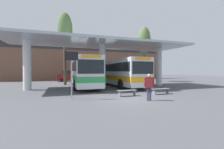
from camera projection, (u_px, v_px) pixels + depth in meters
ground_plane at (132, 99)px, 10.44m from camera, size 100.00×100.00×0.00m
townhouse_backdrop at (83, 57)px, 32.67m from camera, size 40.00×0.58×8.40m
station_canopy at (102, 48)px, 17.63m from camera, size 20.81×6.87×5.29m
transit_bus_left_bay at (83, 71)px, 18.69m from camera, size 2.95×12.25×3.37m
transit_bus_center_bay at (118, 72)px, 19.68m from camera, size 3.09×12.24×3.27m
waiting_bench_near_pillar at (161, 90)px, 12.52m from camera, size 1.62×0.44×0.46m
waiting_bench_mid_platform at (127, 92)px, 11.53m from camera, size 1.56×0.44×0.46m
info_sign_platform at (72, 66)px, 10.24m from camera, size 0.90×0.09×3.27m
pedestrian_waiting at (149, 84)px, 9.79m from camera, size 0.62×0.42×1.75m
poplar_tree_behind_left at (144, 41)px, 27.43m from camera, size 2.34×2.34×10.08m
poplar_tree_behind_right at (65, 30)px, 20.69m from camera, size 2.07×2.07×10.03m
parked_car_street at (69, 76)px, 27.85m from camera, size 4.39×2.06×2.01m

